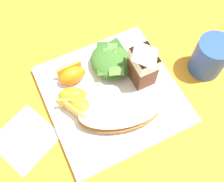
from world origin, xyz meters
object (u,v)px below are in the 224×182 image
at_px(orange_wedge_front, 72,75).
at_px(orange_wedge_rear, 80,107).
at_px(white_plate, 112,95).
at_px(orange_wedge_middle, 72,97).
at_px(green_salad_pile, 111,61).
at_px(paper_napkin, 25,139).
at_px(drinking_blue_cup, 210,57).
at_px(cheesy_pizza_bread, 119,113).
at_px(milk_carton, 143,63).

xyz_separation_m(orange_wedge_front, orange_wedge_rear, (0.08, -0.01, 0.00)).
bearing_deg(white_plate, orange_wedge_middle, -103.79).
distance_m(green_salad_pile, paper_napkin, 0.25).
bearing_deg(drinking_blue_cup, orange_wedge_front, -108.49).
height_order(orange_wedge_middle, orange_wedge_rear, same).
bearing_deg(green_salad_pile, orange_wedge_front, -93.07).
bearing_deg(cheesy_pizza_bread, orange_wedge_rear, -125.40).
xyz_separation_m(cheesy_pizza_bread, orange_wedge_rear, (-0.05, -0.07, 0.00)).
xyz_separation_m(green_salad_pile, orange_wedge_rear, (0.07, -0.11, -0.00)).
bearing_deg(orange_wedge_front, milk_carton, 65.65).
relative_size(white_plate, orange_wedge_front, 4.64).
relative_size(paper_napkin, drinking_blue_cup, 1.21).
bearing_deg(white_plate, green_salad_pile, 155.86).
bearing_deg(milk_carton, orange_wedge_middle, -94.84).
bearing_deg(orange_wedge_rear, milk_carton, 95.94).
bearing_deg(orange_wedge_rear, orange_wedge_middle, -169.08).
height_order(white_plate, orange_wedge_middle, orange_wedge_middle).
distance_m(milk_carton, paper_napkin, 0.29).
bearing_deg(cheesy_pizza_bread, orange_wedge_front, -157.32).
height_order(orange_wedge_front, drinking_blue_cup, drinking_blue_cup).
bearing_deg(white_plate, orange_wedge_rear, -83.40).
height_order(green_salad_pile, orange_wedge_middle, green_salad_pile).
relative_size(orange_wedge_front, drinking_blue_cup, 0.66).
relative_size(cheesy_pizza_bread, orange_wedge_rear, 2.66).
height_order(green_salad_pile, milk_carton, milk_carton).
height_order(white_plate, paper_napkin, white_plate).
distance_m(cheesy_pizza_bread, milk_carton, 0.11).
relative_size(orange_wedge_front, paper_napkin, 0.55).
bearing_deg(paper_napkin, white_plate, 92.65).
relative_size(cheesy_pizza_bread, green_salad_pile, 1.69).
height_order(milk_carton, paper_napkin, milk_carton).
distance_m(cheesy_pizza_bread, orange_wedge_middle, 0.10).
distance_m(white_plate, orange_wedge_front, 0.10).
distance_m(orange_wedge_middle, drinking_blue_cup, 0.31).
bearing_deg(orange_wedge_middle, white_plate, 76.21).
relative_size(green_salad_pile, drinking_blue_cup, 1.21).
xyz_separation_m(orange_wedge_front, orange_wedge_middle, (0.05, -0.02, 0.00)).
bearing_deg(green_salad_pile, milk_carton, 38.48).
bearing_deg(milk_carton, paper_napkin, -86.65).
bearing_deg(green_salad_pile, drinking_blue_cup, 65.05).
bearing_deg(orange_wedge_middle, drinking_blue_cup, 81.18).
bearing_deg(orange_wedge_middle, paper_napkin, -76.34).
xyz_separation_m(green_salad_pile, paper_napkin, (0.07, -0.23, -0.04)).
distance_m(orange_wedge_front, orange_wedge_middle, 0.05).
height_order(cheesy_pizza_bread, orange_wedge_front, orange_wedge_front).
relative_size(green_salad_pile, orange_wedge_rear, 1.58).
xyz_separation_m(orange_wedge_middle, drinking_blue_cup, (0.05, 0.31, 0.01)).
relative_size(white_plate, milk_carton, 2.55).
height_order(green_salad_pile, orange_wedge_front, green_salad_pile).
xyz_separation_m(milk_carton, drinking_blue_cup, (0.03, 0.15, -0.03)).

